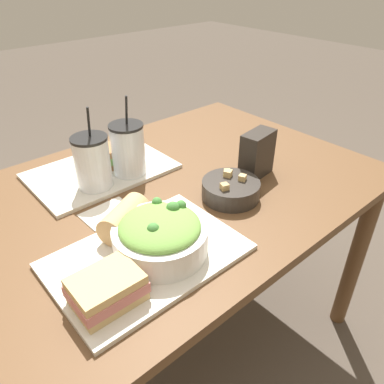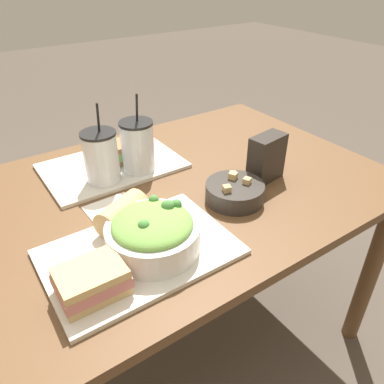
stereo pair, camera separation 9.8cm
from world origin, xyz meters
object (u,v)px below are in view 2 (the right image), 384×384
(napkin_folded, at_px, (111,208))
(drink_cup_dark, at_px, (101,158))
(sandwich_far, at_px, (114,153))
(drink_cup_red, at_px, (138,148))
(salad_bowl, at_px, (153,232))
(sandwich_near, at_px, (92,281))
(chip_bag, at_px, (266,158))
(baguette_near, at_px, (123,213))
(soup_bowl, at_px, (235,191))

(napkin_folded, bearing_deg, drink_cup_dark, 73.39)
(sandwich_far, bearing_deg, drink_cup_red, -42.92)
(salad_bowl, relative_size, sandwich_near, 1.58)
(chip_bag, bearing_deg, baguette_near, 169.96)
(baguette_near, distance_m, chip_bag, 0.48)
(salad_bowl, height_order, chip_bag, chip_bag)
(sandwich_far, relative_size, chip_bag, 1.10)
(soup_bowl, xyz_separation_m, drink_cup_dark, (-0.27, 0.30, 0.06))
(salad_bowl, xyz_separation_m, napkin_folded, (-0.01, 0.23, -0.06))
(drink_cup_dark, xyz_separation_m, napkin_folded, (-0.04, -0.14, -0.09))
(drink_cup_red, bearing_deg, soup_bowl, -63.39)
(sandwich_far, height_order, napkin_folded, sandwich_far)
(baguette_near, relative_size, chip_bag, 1.06)
(soup_bowl, distance_m, chip_bag, 0.17)
(sandwich_far, distance_m, drink_cup_dark, 0.13)
(soup_bowl, distance_m, drink_cup_red, 0.34)
(salad_bowl, relative_size, napkin_folded, 1.60)
(sandwich_far, bearing_deg, chip_bag, -23.42)
(soup_bowl, relative_size, baguette_near, 1.09)
(baguette_near, distance_m, drink_cup_dark, 0.25)
(sandwich_far, relative_size, napkin_folded, 1.16)
(sandwich_near, height_order, baguette_near, baguette_near)
(soup_bowl, distance_m, sandwich_near, 0.49)
(drink_cup_dark, distance_m, chip_bag, 0.50)
(salad_bowl, xyz_separation_m, chip_bag, (0.46, 0.10, 0.01))
(sandwich_far, distance_m, napkin_folded, 0.26)
(sandwich_far, distance_m, drink_cup_red, 0.11)
(chip_bag, bearing_deg, drink_cup_red, 131.45)
(salad_bowl, height_order, sandwich_near, salad_bowl)
(drink_cup_red, bearing_deg, baguette_near, -125.10)
(baguette_near, height_order, drink_cup_dark, drink_cup_dark)
(sandwich_far, relative_size, drink_cup_dark, 0.65)
(baguette_near, distance_m, napkin_folded, 0.12)
(salad_bowl, bearing_deg, napkin_folded, 93.08)
(drink_cup_red, bearing_deg, chip_bag, -40.22)
(chip_bag, bearing_deg, soup_bowl, -174.05)
(drink_cup_red, distance_m, chip_bag, 0.40)
(baguette_near, bearing_deg, sandwich_far, -46.63)
(sandwich_near, distance_m, drink_cup_red, 0.53)
(drink_cup_dark, height_order, napkin_folded, drink_cup_dark)
(sandwich_near, relative_size, baguette_near, 0.91)
(sandwich_far, bearing_deg, drink_cup_dark, -107.50)
(sandwich_near, relative_size, sandwich_far, 0.87)
(chip_bag, bearing_deg, sandwich_near, -174.57)
(soup_bowl, relative_size, sandwich_far, 1.05)
(soup_bowl, xyz_separation_m, drink_cup_red, (-0.15, 0.30, 0.06))
(sandwich_far, xyz_separation_m, chip_bag, (0.35, -0.35, 0.03))
(baguette_near, bearing_deg, soup_bowl, -125.64)
(soup_bowl, height_order, drink_cup_dark, drink_cup_dark)
(sandwich_near, bearing_deg, drink_cup_dark, 64.55)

